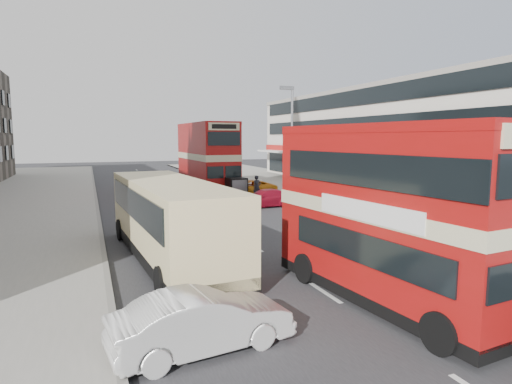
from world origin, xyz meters
name	(u,v)px	position (x,y,z in m)	size (l,w,h in m)	color
ground	(362,317)	(0.00, 0.00, 0.00)	(160.00, 160.00, 0.00)	#28282B
road_surface	(192,206)	(0.00, 20.00, 0.01)	(12.00, 90.00, 0.01)	#28282B
pavement_right	(342,197)	(12.00, 20.00, 0.07)	(12.00, 90.00, 0.15)	gray
kerb_left	(98,210)	(-6.10, 20.00, 0.07)	(0.20, 90.00, 0.16)	gray
kerb_right	(273,200)	(6.10, 20.00, 0.07)	(0.20, 90.00, 0.16)	gray
commercial_row	(409,137)	(19.95, 22.00, 4.70)	(9.90, 46.20, 9.30)	beige
street_lamp	(291,136)	(6.52, 18.00, 4.78)	(1.00, 0.20, 8.12)	slate
bus_main	(391,214)	(1.29, 0.64, 2.56)	(3.27, 8.91, 4.87)	black
bus_second	(207,158)	(2.79, 26.23, 2.99)	(3.12, 10.36, 5.69)	black
coach	(170,216)	(-3.69, 7.40, 1.66)	(3.45, 10.79, 2.82)	black
car_left_front	(203,321)	(-4.33, -0.23, 0.67)	(1.41, 4.05, 1.33)	silver
car_right_a	(264,198)	(4.48, 17.81, 0.60)	(1.67, 4.10, 1.19)	maroon
car_right_b	(248,188)	(5.37, 23.43, 0.64)	(2.12, 4.60, 1.28)	orange
car_right_c	(210,178)	(4.88, 33.28, 0.66)	(1.56, 3.87, 1.32)	#589CB0
pedestrian_near	(357,198)	(8.23, 12.45, 1.12)	(0.72, 0.49, 1.94)	gray
cyclist	(257,194)	(4.64, 19.57, 0.66)	(0.80, 1.87, 2.00)	gray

